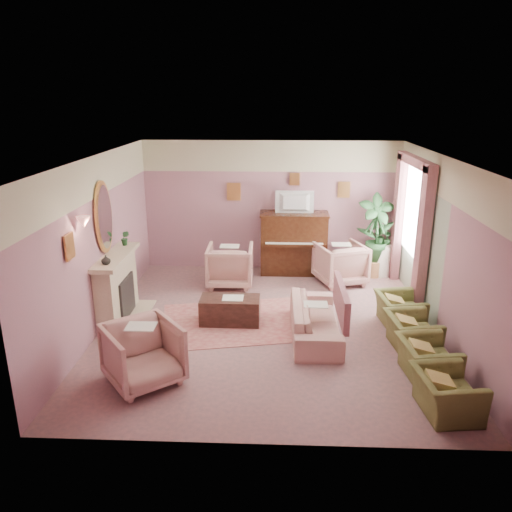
{
  "coord_description": "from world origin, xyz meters",
  "views": [
    {
      "loc": [
        0.13,
        -7.63,
        3.7
      ],
      "look_at": [
        -0.21,
        0.4,
        1.1
      ],
      "focal_mm": 35.0,
      "sensor_mm": 36.0,
      "label": 1
    }
  ],
  "objects_px": {
    "olive_chair_b": "(428,354)",
    "side_table": "(379,259)",
    "floral_armchair_right": "(340,261)",
    "olive_chair_c": "(412,327)",
    "piano": "(294,244)",
    "olive_chair_d": "(400,305)",
    "television": "(295,201)",
    "sofa": "(315,313)",
    "floral_armchair_left": "(230,263)",
    "coffee_table": "(230,310)",
    "floral_armchair_front": "(143,351)",
    "olive_chair_a": "(447,387)"
  },
  "relations": [
    {
      "from": "olive_chair_c",
      "to": "side_table",
      "type": "height_order",
      "value": "same"
    },
    {
      "from": "coffee_table",
      "to": "olive_chair_c",
      "type": "bearing_deg",
      "value": -15.08
    },
    {
      "from": "piano",
      "to": "floral_armchair_left",
      "type": "relative_size",
      "value": 1.51
    },
    {
      "from": "floral_armchair_right",
      "to": "olive_chair_d",
      "type": "distance_m",
      "value": 2.08
    },
    {
      "from": "floral_armchair_left",
      "to": "olive_chair_b",
      "type": "height_order",
      "value": "floral_armchair_left"
    },
    {
      "from": "television",
      "to": "floral_armchair_right",
      "type": "distance_m",
      "value": 1.57
    },
    {
      "from": "sofa",
      "to": "side_table",
      "type": "xyz_separation_m",
      "value": [
        1.57,
        2.95,
        -0.03
      ]
    },
    {
      "from": "floral_armchair_right",
      "to": "olive_chair_c",
      "type": "height_order",
      "value": "floral_armchair_right"
    },
    {
      "from": "sofa",
      "to": "floral_armchair_right",
      "type": "relative_size",
      "value": 2.02
    },
    {
      "from": "piano",
      "to": "side_table",
      "type": "relative_size",
      "value": 2.0
    },
    {
      "from": "piano",
      "to": "sofa",
      "type": "distance_m",
      "value": 3.02
    },
    {
      "from": "sofa",
      "to": "olive_chair_a",
      "type": "xyz_separation_m",
      "value": [
        1.44,
        -2.0,
        -0.03
      ]
    },
    {
      "from": "floral_armchair_right",
      "to": "olive_chair_c",
      "type": "xyz_separation_m",
      "value": [
        0.76,
        -2.75,
        -0.12
      ]
    },
    {
      "from": "sofa",
      "to": "olive_chair_b",
      "type": "height_order",
      "value": "sofa"
    },
    {
      "from": "floral_armchair_right",
      "to": "olive_chair_b",
      "type": "xyz_separation_m",
      "value": [
        0.76,
        -3.57,
        -0.12
      ]
    },
    {
      "from": "sofa",
      "to": "olive_chair_d",
      "type": "xyz_separation_m",
      "value": [
        1.44,
        0.46,
        -0.03
      ]
    },
    {
      "from": "olive_chair_a",
      "to": "olive_chair_b",
      "type": "relative_size",
      "value": 1.0
    },
    {
      "from": "olive_chair_c",
      "to": "floral_armchair_right",
      "type": "bearing_deg",
      "value": 105.5
    },
    {
      "from": "coffee_table",
      "to": "floral_armchair_front",
      "type": "xyz_separation_m",
      "value": [
        -0.98,
        -1.89,
        0.24
      ]
    },
    {
      "from": "coffee_table",
      "to": "side_table",
      "type": "bearing_deg",
      "value": 40.59
    },
    {
      "from": "television",
      "to": "olive_chair_b",
      "type": "relative_size",
      "value": 0.99
    },
    {
      "from": "floral_armchair_left",
      "to": "floral_armchair_right",
      "type": "distance_m",
      "value": 2.25
    },
    {
      "from": "olive_chair_b",
      "to": "side_table",
      "type": "relative_size",
      "value": 1.15
    },
    {
      "from": "television",
      "to": "piano",
      "type": "bearing_deg",
      "value": 90.0
    },
    {
      "from": "television",
      "to": "side_table",
      "type": "relative_size",
      "value": 1.14
    },
    {
      "from": "coffee_table",
      "to": "olive_chair_a",
      "type": "bearing_deg",
      "value": -40.23
    },
    {
      "from": "floral_armchair_front",
      "to": "olive_chair_c",
      "type": "distance_m",
      "value": 3.99
    },
    {
      "from": "piano",
      "to": "olive_chair_a",
      "type": "relative_size",
      "value": 1.73
    },
    {
      "from": "television",
      "to": "olive_chair_d",
      "type": "xyz_separation_m",
      "value": [
        1.71,
        -2.48,
        -1.25
      ]
    },
    {
      "from": "floral_armchair_front",
      "to": "floral_armchair_left",
      "type": "bearing_deg",
      "value": 77.38
    },
    {
      "from": "sofa",
      "to": "television",
      "type": "bearing_deg",
      "value": 95.14
    },
    {
      "from": "floral_armchair_right",
      "to": "olive_chair_c",
      "type": "bearing_deg",
      "value": -74.5
    },
    {
      "from": "olive_chair_c",
      "to": "floral_armchair_left",
      "type": "bearing_deg",
      "value": 139.86
    },
    {
      "from": "television",
      "to": "floral_armchair_left",
      "type": "relative_size",
      "value": 0.86
    },
    {
      "from": "floral_armchair_front",
      "to": "olive_chair_d",
      "type": "xyz_separation_m",
      "value": [
        3.83,
        1.95,
        -0.12
      ]
    },
    {
      "from": "floral_armchair_left",
      "to": "floral_armchair_right",
      "type": "relative_size",
      "value": 1.0
    },
    {
      "from": "piano",
      "to": "olive_chair_d",
      "type": "height_order",
      "value": "piano"
    },
    {
      "from": "floral_armchair_right",
      "to": "side_table",
      "type": "bearing_deg",
      "value": 32.09
    },
    {
      "from": "floral_armchair_right",
      "to": "sofa",
      "type": "bearing_deg",
      "value": -105.77
    },
    {
      "from": "floral_armchair_right",
      "to": "olive_chair_b",
      "type": "relative_size",
      "value": 1.15
    },
    {
      "from": "television",
      "to": "olive_chair_b",
      "type": "bearing_deg",
      "value": -67.53
    },
    {
      "from": "television",
      "to": "coffee_table",
      "type": "bearing_deg",
      "value": -114.19
    },
    {
      "from": "side_table",
      "to": "sofa",
      "type": "bearing_deg",
      "value": -117.96
    },
    {
      "from": "side_table",
      "to": "floral_armchair_left",
      "type": "bearing_deg",
      "value": -166.08
    },
    {
      "from": "television",
      "to": "side_table",
      "type": "xyz_separation_m",
      "value": [
        1.83,
        0.01,
        -1.25
      ]
    },
    {
      "from": "piano",
      "to": "olive_chair_b",
      "type": "xyz_separation_m",
      "value": [
        1.71,
        -4.17,
        -0.3
      ]
    },
    {
      "from": "piano",
      "to": "olive_chair_d",
      "type": "bearing_deg",
      "value": -56.06
    },
    {
      "from": "sofa",
      "to": "side_table",
      "type": "height_order",
      "value": "sofa"
    },
    {
      "from": "floral_armchair_front",
      "to": "side_table",
      "type": "distance_m",
      "value": 5.95
    },
    {
      "from": "olive_chair_b",
      "to": "olive_chair_d",
      "type": "relative_size",
      "value": 1.0
    }
  ]
}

